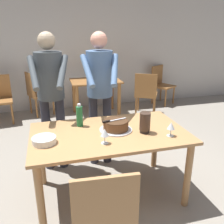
# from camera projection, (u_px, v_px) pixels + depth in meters

# --- Properties ---
(ground_plane) EXTENTS (14.00, 14.00, 0.00)m
(ground_plane) POSITION_uv_depth(u_px,v_px,m) (110.00, 193.00, 2.71)
(ground_plane) COLOR gray
(back_wall) EXTENTS (10.00, 0.12, 2.70)m
(back_wall) POSITION_uv_depth(u_px,v_px,m) (71.00, 47.00, 5.25)
(back_wall) COLOR beige
(back_wall) RESTS_ON ground_plane
(main_dining_table) EXTENTS (1.58, 0.92, 0.75)m
(main_dining_table) POSITION_uv_depth(u_px,v_px,m) (109.00, 141.00, 2.50)
(main_dining_table) COLOR tan
(main_dining_table) RESTS_ON ground_plane
(cake_on_platter) EXTENTS (0.34, 0.34, 0.11)m
(cake_on_platter) POSITION_uv_depth(u_px,v_px,m) (116.00, 126.00, 2.49)
(cake_on_platter) COLOR silver
(cake_on_platter) RESTS_ON main_dining_table
(cake_knife) EXTENTS (0.27, 0.09, 0.02)m
(cake_knife) POSITION_uv_depth(u_px,v_px,m) (110.00, 121.00, 2.43)
(cake_knife) COLOR silver
(cake_knife) RESTS_ON cake_on_platter
(plate_stack) EXTENTS (0.22, 0.22, 0.06)m
(plate_stack) POSITION_uv_depth(u_px,v_px,m) (44.00, 140.00, 2.21)
(plate_stack) COLOR white
(plate_stack) RESTS_ON main_dining_table
(wine_glass_near) EXTENTS (0.08, 0.08, 0.14)m
(wine_glass_near) POSITION_uv_depth(u_px,v_px,m) (171.00, 126.00, 2.34)
(wine_glass_near) COLOR silver
(wine_glass_near) RESTS_ON main_dining_table
(wine_glass_far) EXTENTS (0.08, 0.08, 0.14)m
(wine_glass_far) POSITION_uv_depth(u_px,v_px,m) (105.00, 133.00, 2.19)
(wine_glass_far) COLOR silver
(wine_glass_far) RESTS_ON main_dining_table
(water_bottle) EXTENTS (0.07, 0.07, 0.25)m
(water_bottle) POSITION_uv_depth(u_px,v_px,m) (80.00, 116.00, 2.58)
(water_bottle) COLOR #1E6B38
(water_bottle) RESTS_ON main_dining_table
(hurricane_lamp) EXTENTS (0.11, 0.11, 0.21)m
(hurricane_lamp) POSITION_uv_depth(u_px,v_px,m) (145.00, 123.00, 2.42)
(hurricane_lamp) COLOR black
(hurricane_lamp) RESTS_ON main_dining_table
(person_cutting_cake) EXTENTS (0.46, 0.57, 1.72)m
(person_cutting_cake) POSITION_uv_depth(u_px,v_px,m) (100.00, 86.00, 2.98)
(person_cutting_cake) COLOR #2D2D38
(person_cutting_cake) RESTS_ON ground_plane
(person_standing_beside) EXTENTS (0.47, 0.56, 1.72)m
(person_standing_beside) POSITION_uv_depth(u_px,v_px,m) (50.00, 88.00, 2.86)
(person_standing_beside) COLOR #2D2D38
(person_standing_beside) RESTS_ON ground_plane
(chair_near_side) EXTENTS (0.47, 0.47, 0.90)m
(chair_near_side) POSITION_uv_depth(u_px,v_px,m) (103.00, 215.00, 1.72)
(chair_near_side) COLOR tan
(chair_near_side) RESTS_ON ground_plane
(background_table) EXTENTS (1.00, 0.70, 0.74)m
(background_table) POSITION_uv_depth(u_px,v_px,m) (96.00, 88.00, 4.97)
(background_table) COLOR #9E6633
(background_table) RESTS_ON ground_plane
(background_chair_0) EXTENTS (0.57, 0.57, 0.90)m
(background_chair_0) POSITION_uv_depth(u_px,v_px,m) (37.00, 92.00, 4.98)
(background_chair_0) COLOR #9E6633
(background_chair_0) RESTS_ON ground_plane
(background_chair_1) EXTENTS (0.60, 0.60, 0.90)m
(background_chair_1) POSITION_uv_depth(u_px,v_px,m) (161.00, 83.00, 5.78)
(background_chair_1) COLOR #9E6633
(background_chair_1) RESTS_ON ground_plane
(background_chair_2) EXTENTS (0.60, 0.60, 0.90)m
(background_chair_2) POSITION_uv_depth(u_px,v_px,m) (146.00, 93.00, 4.95)
(background_chair_2) COLOR #9E6633
(background_chair_2) RESTS_ON ground_plane
(background_chair_3) EXTENTS (0.49, 0.49, 0.90)m
(background_chair_3) POSITION_uv_depth(u_px,v_px,m) (0.00, 97.00, 4.63)
(background_chair_3) COLOR #9E6633
(background_chair_3) RESTS_ON ground_plane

